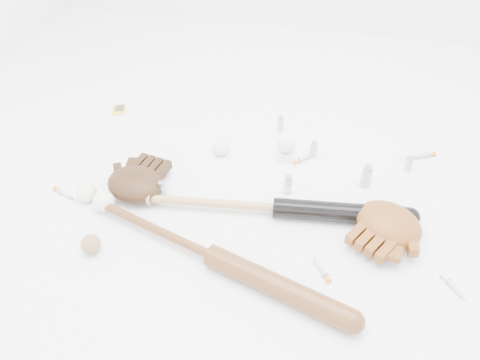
% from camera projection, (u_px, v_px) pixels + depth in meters
% --- Properties ---
extents(bat_dark, '(0.98, 0.18, 0.07)m').
position_uv_depth(bat_dark, '(276.00, 208.00, 1.64)').
color(bat_dark, black).
rests_on(bat_dark, ground).
extents(bat_wood, '(0.96, 0.37, 0.07)m').
position_uv_depth(bat_wood, '(213.00, 256.00, 1.48)').
color(bat_wood, brown).
rests_on(bat_wood, ground).
extents(glove_dark, '(0.30, 0.30, 0.09)m').
position_uv_depth(glove_dark, '(136.00, 184.00, 1.72)').
color(glove_dark, black).
rests_on(glove_dark, ground).
extents(glove_tan, '(0.37, 0.37, 0.10)m').
position_uv_depth(glove_tan, '(389.00, 223.00, 1.57)').
color(glove_tan, brown).
rests_on(glove_tan, ground).
extents(trading_card, '(0.08, 0.09, 0.00)m').
position_uv_depth(trading_card, '(119.00, 110.00, 2.16)').
color(trading_card, gold).
rests_on(trading_card, ground).
extents(pedestal, '(0.08, 0.08, 0.04)m').
position_uv_depth(pedestal, '(286.00, 155.00, 1.89)').
color(pedestal, white).
rests_on(pedestal, ground).
extents(baseball_on_pedestal, '(0.07, 0.07, 0.07)m').
position_uv_depth(baseball_on_pedestal, '(286.00, 144.00, 1.85)').
color(baseball_on_pedestal, white).
rests_on(baseball_on_pedestal, pedestal).
extents(baseball_left, '(0.07, 0.07, 0.07)m').
position_uv_depth(baseball_left, '(86.00, 192.00, 1.70)').
color(baseball_left, white).
rests_on(baseball_left, ground).
extents(baseball_upper, '(0.07, 0.07, 0.07)m').
position_uv_depth(baseball_upper, '(221.00, 148.00, 1.90)').
color(baseball_upper, white).
rests_on(baseball_upper, ground).
extents(baseball_mid, '(0.08, 0.08, 0.08)m').
position_uv_depth(baseball_mid, '(104.00, 201.00, 1.66)').
color(baseball_mid, white).
rests_on(baseball_mid, ground).
extents(baseball_aged, '(0.07, 0.07, 0.07)m').
position_uv_depth(baseball_aged, '(91.00, 244.00, 1.52)').
color(baseball_aged, '#957147').
rests_on(baseball_aged, ground).
extents(syringe_0, '(0.13, 0.07, 0.02)m').
position_uv_depth(syringe_0, '(65.00, 194.00, 1.73)').
color(syringe_0, '#ADBCC6').
rests_on(syringe_0, ground).
extents(syringe_1, '(0.09, 0.13, 0.02)m').
position_uv_depth(syringe_1, '(320.00, 268.00, 1.48)').
color(syringe_1, '#ADBCC6').
rests_on(syringe_1, ground).
extents(syringe_2, '(0.11, 0.12, 0.02)m').
position_uv_depth(syringe_2, '(306.00, 157.00, 1.89)').
color(syringe_2, '#ADBCC6').
rests_on(syringe_2, ground).
extents(syringe_3, '(0.10, 0.12, 0.02)m').
position_uv_depth(syringe_3, '(456.00, 288.00, 1.43)').
color(syringe_3, '#ADBCC6').
rests_on(syringe_3, ground).
extents(syringe_4, '(0.17, 0.09, 0.02)m').
position_uv_depth(syringe_4, '(419.00, 156.00, 1.90)').
color(syringe_4, '#ADBCC6').
rests_on(syringe_4, ground).
extents(vial_0, '(0.03, 0.03, 0.07)m').
position_uv_depth(vial_0, '(280.00, 124.00, 2.02)').
color(vial_0, '#AAB5BB').
rests_on(vial_0, ground).
extents(vial_1, '(0.03, 0.03, 0.07)m').
position_uv_depth(vial_1, '(409.00, 164.00, 1.82)').
color(vial_1, '#AAB5BB').
rests_on(vial_1, ground).
extents(vial_2, '(0.03, 0.03, 0.08)m').
position_uv_depth(vial_2, '(288.00, 184.00, 1.73)').
color(vial_2, '#AAB5BB').
rests_on(vial_2, ground).
extents(vial_3, '(0.04, 0.04, 0.09)m').
position_uv_depth(vial_3, '(367.00, 176.00, 1.75)').
color(vial_3, '#AAB5BB').
rests_on(vial_3, ground).
extents(vial_4, '(0.03, 0.03, 0.07)m').
position_uv_depth(vial_4, '(162.00, 190.00, 1.71)').
color(vial_4, '#AAB5BB').
rests_on(vial_4, ground).
extents(vial_5, '(0.03, 0.03, 0.07)m').
position_uv_depth(vial_5, '(313.00, 149.00, 1.89)').
color(vial_5, '#AAB5BB').
rests_on(vial_5, ground).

